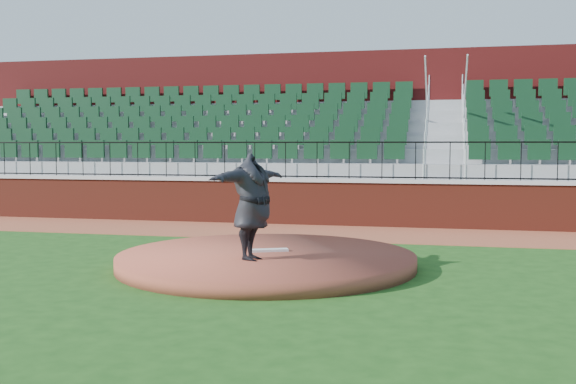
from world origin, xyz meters
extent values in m
plane|color=#194413|center=(0.00, 0.00, 0.00)|extent=(90.00, 90.00, 0.00)
cube|color=brown|center=(0.00, 5.40, 0.01)|extent=(34.00, 3.20, 0.01)
cube|color=maroon|center=(0.00, 7.00, 0.60)|extent=(34.00, 0.35, 1.20)
cube|color=#B7B7B7|center=(0.00, 7.00, 1.25)|extent=(34.00, 0.45, 0.10)
cube|color=maroon|center=(0.00, 12.52, 2.75)|extent=(34.00, 0.50, 5.50)
cylinder|color=brown|center=(-0.15, 0.38, 0.12)|extent=(5.43, 5.43, 0.25)
cube|color=silver|center=(-0.14, 0.61, 0.27)|extent=(0.70, 0.44, 0.05)
imported|color=black|center=(-0.20, -0.36, 1.17)|extent=(1.15, 2.35, 1.84)
camera|label=1|loc=(3.00, -11.46, 2.23)|focal=42.20mm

